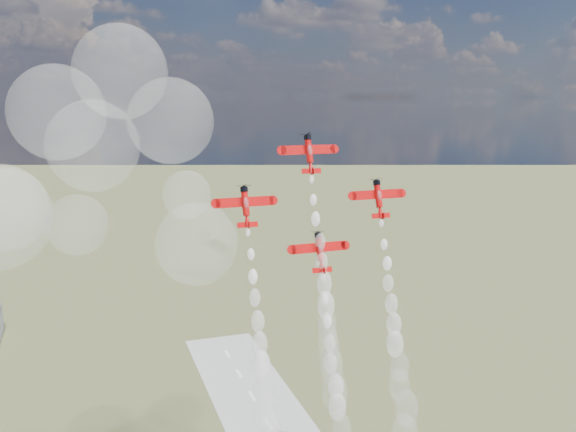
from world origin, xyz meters
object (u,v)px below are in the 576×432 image
(plane_left, at_px, (246,206))
(plane_right, at_px, (378,198))
(plane_lead, at_px, (309,153))
(plane_slot, at_px, (320,251))

(plane_left, xyz_separation_m, plane_right, (30.62, 0.00, 0.00))
(plane_lead, xyz_separation_m, plane_right, (15.31, -3.41, -10.16))
(plane_right, relative_size, plane_slot, 1.00)
(plane_left, relative_size, plane_right, 1.00)
(plane_left, relative_size, plane_slot, 1.00)
(plane_slot, bearing_deg, plane_right, 12.54)
(plane_right, bearing_deg, plane_left, 180.00)
(plane_right, distance_m, plane_slot, 18.69)
(plane_left, bearing_deg, plane_right, 0.00)
(plane_lead, distance_m, plane_left, 18.69)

